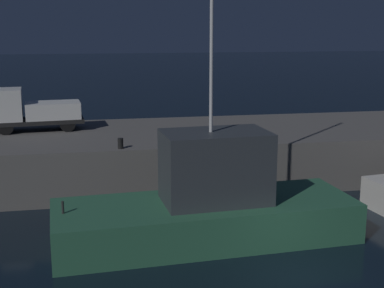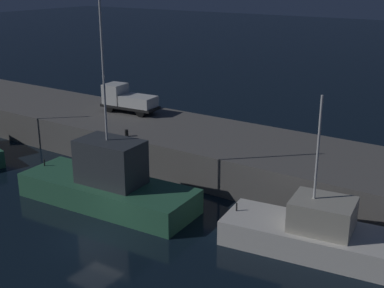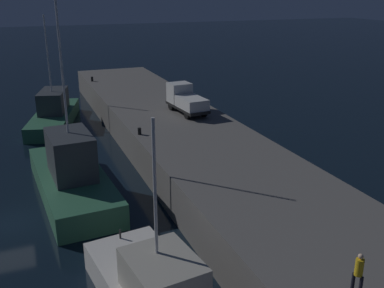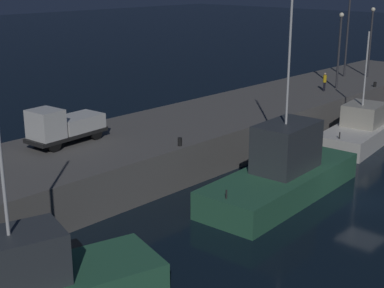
{
  "view_description": "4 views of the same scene",
  "coord_description": "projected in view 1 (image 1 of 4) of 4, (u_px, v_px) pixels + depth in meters",
  "views": [
    {
      "loc": [
        -7.31,
        -16.86,
        8.87
      ],
      "look_at": [
        -2.18,
        10.24,
        2.81
      ],
      "focal_mm": 50.82,
      "sensor_mm": 36.0,
      "label": 1
    },
    {
      "loc": [
        20.15,
        -19.31,
        15.05
      ],
      "look_at": [
        -0.57,
        11.21,
        2.79
      ],
      "focal_mm": 48.58,
      "sensor_mm": 36.0,
      "label": 2
    },
    {
      "loc": [
        26.37,
        1.58,
        13.54
      ],
      "look_at": [
        -3.08,
        13.22,
        2.49
      ],
      "focal_mm": 41.63,
      "sensor_mm": 36.0,
      "label": 3
    },
    {
      "loc": [
        -30.54,
        -14.33,
        13.4
      ],
      "look_at": [
        -3.52,
        11.1,
        2.14
      ],
      "focal_mm": 53.16,
      "sensor_mm": 36.0,
      "label": 4
    }
  ],
  "objects": [
    {
      "name": "pier_quay",
      "position": [
        216.0,
        152.0,
        32.65
      ],
      "size": [
        73.4,
        9.32,
        2.79
      ],
      "color": "#5B5956",
      "rests_on": "ground"
    },
    {
      "name": "ground_plane",
      "position": [
        305.0,
        278.0,
        19.41
      ],
      "size": [
        320.0,
        320.0,
        0.0
      ],
      "primitive_type": "plane",
      "color": "black"
    },
    {
      "name": "bollard_west",
      "position": [
        121.0,
        143.0,
        27.21
      ],
      "size": [
        0.28,
        0.28,
        0.53
      ],
      "primitive_type": "cylinder",
      "color": "black",
      "rests_on": "pier_quay"
    },
    {
      "name": "utility_truck",
      "position": [
        31.0,
        111.0,
        31.61
      ],
      "size": [
        5.52,
        2.43,
        2.5
      ],
      "color": "black",
      "rests_on": "pier_quay"
    },
    {
      "name": "fishing_boat_white",
      "position": [
        208.0,
        206.0,
        22.67
      ],
      "size": [
        12.81,
        5.0,
        13.93
      ],
      "color": "#2D6647",
      "rests_on": "ground"
    }
  ]
}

